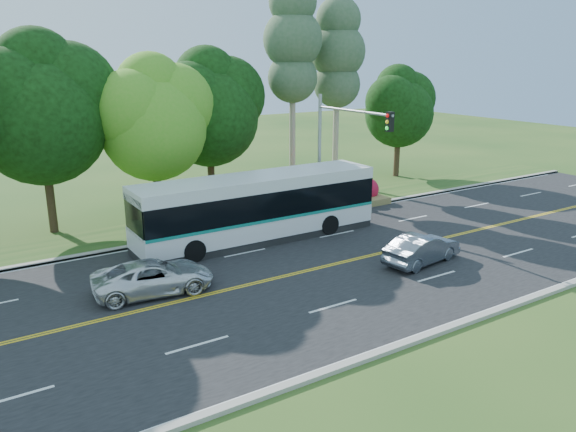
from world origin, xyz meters
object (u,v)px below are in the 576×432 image
sedan (422,249)px  suv (154,277)px  traffic_signal (340,139)px  transit_bus (258,208)px

sedan → suv: (-11.36, 3.28, -0.01)m
traffic_signal → sedan: 8.42m
sedan → suv: bearing=65.4°
suv → traffic_signal: bearing=-64.5°
traffic_signal → suv: (-12.22, -4.08, -4.00)m
sedan → transit_bus: bearing=25.2°
traffic_signal → sedan: traffic_signal is taller
traffic_signal → transit_bus: bearing=-175.1°
sedan → suv: sedan is taller
sedan → traffic_signal: bearing=-15.2°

